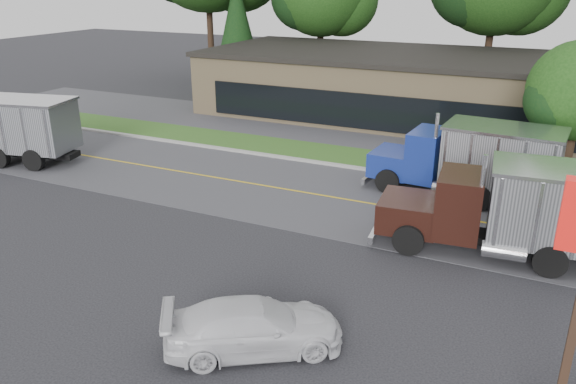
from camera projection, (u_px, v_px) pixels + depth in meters
name	position (u px, v px, depth m)	size (l,w,h in m)	color
ground	(205.00, 289.00, 17.66)	(140.00, 140.00, 0.00)	#38383D
road	(315.00, 194.00, 25.26)	(60.00, 8.00, 0.02)	#535358
center_line	(315.00, 194.00, 25.26)	(60.00, 0.12, 0.01)	gold
curb	(346.00, 168.00, 28.80)	(60.00, 0.30, 0.12)	#9E9E99
grass_verge	(358.00, 158.00, 30.32)	(60.00, 3.40, 0.03)	#20511B
far_parking	(384.00, 136.00, 34.54)	(60.00, 7.00, 0.02)	#535358
strip_mall	(439.00, 89.00, 38.08)	(32.00, 12.00, 4.00)	tan
evergreen_left	(237.00, 26.00, 47.46)	(4.18, 4.18, 9.51)	#382619
dump_truck_blue	(474.00, 159.00, 24.17)	(8.20, 3.20, 3.36)	black
dump_truck_maroon	(532.00, 210.00, 18.95)	(9.32, 3.38, 3.36)	black
rally_car	(254.00, 326.00, 14.61)	(1.89, 4.66, 1.35)	silver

